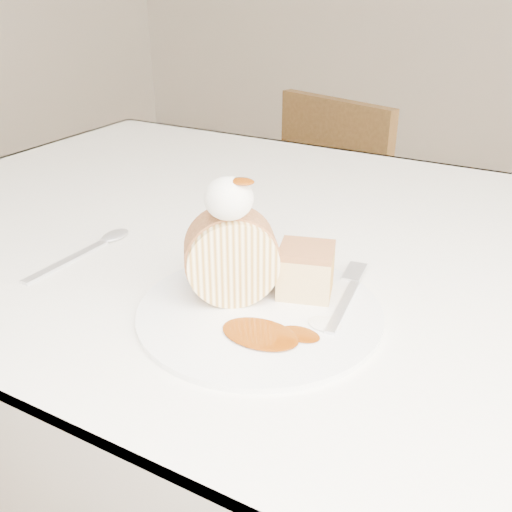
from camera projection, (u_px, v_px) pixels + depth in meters
The scene contains 10 objects.
table at pixel (299, 289), 0.86m from camera, with size 1.40×0.90×0.75m.
chair_far at pixel (350, 208), 1.72m from camera, with size 0.47×0.47×0.79m.
plate at pixel (260, 311), 0.63m from camera, with size 0.27×0.27×0.01m, color white.
roulade_slice at pixel (232, 257), 0.63m from camera, with size 0.10×0.10×0.05m, color #FFEAB1.
cake_chunk at pixel (306, 273), 0.64m from camera, with size 0.06×0.05×0.05m, color #B47544.
whipped_cream at pixel (229, 198), 0.58m from camera, with size 0.05×0.05×0.05m, color white.
caramel_drizzle at pixel (242, 176), 0.57m from camera, with size 0.03×0.02×0.01m, color #702E04.
caramel_pool at pixel (260, 334), 0.58m from camera, with size 0.08×0.05×0.00m, color #702E04, non-canonical shape.
fork at pixel (343, 306), 0.63m from camera, with size 0.02×0.16×0.00m, color silver.
spoon at pixel (67, 261), 0.74m from camera, with size 0.03×0.17×0.00m, color silver.
Camera 1 is at (0.30, -0.48, 1.09)m, focal length 40.00 mm.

